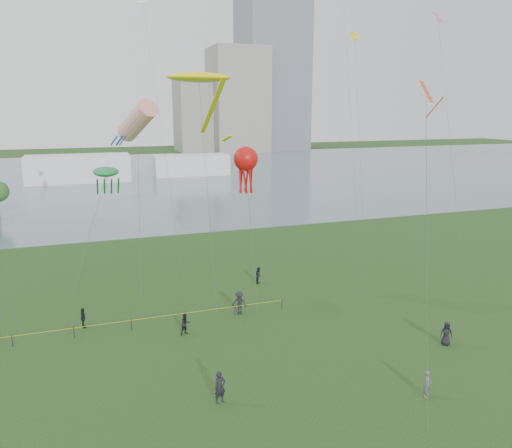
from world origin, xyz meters
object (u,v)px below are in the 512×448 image
object	(u,v)px
kite_flyer	(427,384)
kite_octopus	(246,160)
fence	(42,335)
kite_stingray	(199,78)

from	to	relation	value
kite_flyer	kite_octopus	xyz separation A→B (m)	(-4.44, 19.25, 10.95)
fence	kite_octopus	world-z (taller)	kite_octopus
kite_flyer	kite_stingray	xyz separation A→B (m)	(-7.90, 20.81, 17.60)
kite_flyer	kite_octopus	distance (m)	22.59
kite_stingray	kite_octopus	size ratio (longest dim) A/B	1.47
fence	kite_stingray	bearing A→B (deg)	25.48
fence	kite_flyer	size ratio (longest dim) A/B	15.08
fence	kite_octopus	size ratio (longest dim) A/B	1.87
kite_stingray	kite_octopus	bearing A→B (deg)	-35.88
fence	kite_flyer	bearing A→B (deg)	-34.62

